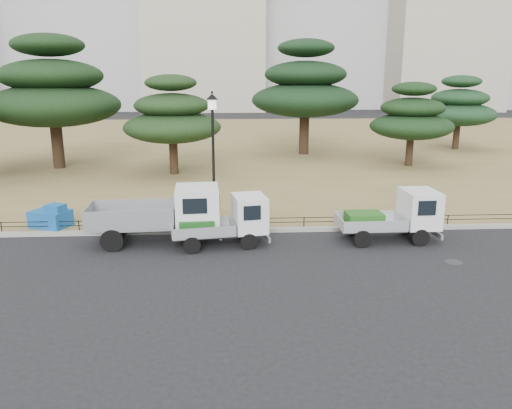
{
  "coord_description": "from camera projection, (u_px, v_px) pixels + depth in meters",
  "views": [
    {
      "loc": [
        -1.08,
        -16.58,
        6.01
      ],
      "look_at": [
        0.0,
        2.0,
        1.3
      ],
      "focal_mm": 35.0,
      "sensor_mm": 36.0,
      "label": 1
    }
  ],
  "objects": [
    {
      "name": "pipe_fence",
      "position": [
        255.0,
        221.0,
        20.14
      ],
      "size": [
        38.0,
        0.04,
        0.4
      ],
      "color": "black",
      "rests_on": "lawn"
    },
    {
      "name": "pine_center_left",
      "position": [
        172.0,
        117.0,
        30.74
      ],
      "size": [
        6.03,
        6.03,
        6.13
      ],
      "color": "black",
      "rests_on": "lawn"
    },
    {
      "name": "manhole",
      "position": [
        454.0,
        262.0,
        16.79
      ],
      "size": [
        0.6,
        0.6,
        0.01
      ],
      "primitive_type": "cylinder",
      "color": "#2D2D30",
      "rests_on": "ground"
    },
    {
      "name": "ground",
      "position": [
        259.0,
        254.0,
        17.59
      ],
      "size": [
        220.0,
        220.0,
        0.0
      ],
      "primitive_type": "plane",
      "color": "black"
    },
    {
      "name": "truck_kei_rear",
      "position": [
        395.0,
        216.0,
        18.85
      ],
      "size": [
        3.73,
        1.69,
        1.93
      ],
      "rotation": [
        0.0,
        0.0,
        0.02
      ],
      "color": "black",
      "rests_on": "ground"
    },
    {
      "name": "lawn",
      "position": [
        238.0,
        143.0,
        47.18
      ],
      "size": [
        120.0,
        56.0,
        0.15
      ],
      "primitive_type": "cube",
      "color": "olive",
      "rests_on": "ground"
    },
    {
      "name": "truck_kei_front",
      "position": [
        227.0,
        221.0,
        18.33
      ],
      "size": [
        3.65,
        1.98,
        1.84
      ],
      "rotation": [
        0.0,
        0.0,
        0.16
      ],
      "color": "black",
      "rests_on": "ground"
    },
    {
      "name": "tarp_pile",
      "position": [
        51.0,
        218.0,
        20.22
      ],
      "size": [
        1.74,
        1.53,
        0.96
      ],
      "rotation": [
        0.0,
        0.0,
        -0.39
      ],
      "color": "#1557A6",
      "rests_on": "lawn"
    },
    {
      "name": "pine_east_near",
      "position": [
        412.0,
        118.0,
        33.79
      ],
      "size": [
        5.61,
        5.61,
        5.67
      ],
      "color": "black",
      "rests_on": "lawn"
    },
    {
      "name": "pine_center_right",
      "position": [
        305.0,
        88.0,
        38.75
      ],
      "size": [
        8.32,
        8.32,
        8.83
      ],
      "color": "black",
      "rests_on": "lawn"
    },
    {
      "name": "pine_east_far",
      "position": [
        459.0,
        107.0,
        41.9
      ],
      "size": [
        6.12,
        6.12,
        6.15
      ],
      "color": "black",
      "rests_on": "lawn"
    },
    {
      "name": "pine_west_near",
      "position": [
        52.0,
        92.0,
        32.52
      ],
      "size": [
        8.68,
        8.68,
        8.68
      ],
      "color": "black",
      "rests_on": "lawn"
    },
    {
      "name": "truck_large",
      "position": [
        163.0,
        212.0,
        18.61
      ],
      "size": [
        4.89,
        2.17,
        2.09
      ],
      "rotation": [
        0.0,
        0.0,
        0.06
      ],
      "color": "black",
      "rests_on": "ground"
    },
    {
      "name": "curb",
      "position": [
        255.0,
        230.0,
        20.08
      ],
      "size": [
        120.0,
        0.25,
        0.16
      ],
      "primitive_type": "cube",
      "color": "gray",
      "rests_on": "ground"
    },
    {
      "name": "street_lamp",
      "position": [
        213.0,
        139.0,
        19.38
      ],
      "size": [
        0.47,
        0.47,
        5.31
      ],
      "color": "black",
      "rests_on": "lawn"
    }
  ]
}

